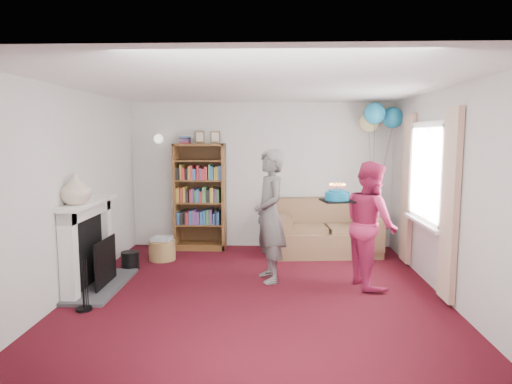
{
  "coord_description": "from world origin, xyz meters",
  "views": [
    {
      "loc": [
        0.19,
        -5.38,
        1.93
      ],
      "look_at": [
        -0.02,
        0.6,
        1.19
      ],
      "focal_mm": 32.0,
      "sensor_mm": 36.0,
      "label": 1
    }
  ],
  "objects_px": {
    "person_striped": "(270,216)",
    "person_magenta": "(371,224)",
    "sofa": "(325,233)",
    "birthday_cake": "(337,196)",
    "bookcase": "(200,197)"
  },
  "relations": [
    {
      "from": "person_striped",
      "to": "person_magenta",
      "type": "distance_m",
      "value": 1.31
    },
    {
      "from": "sofa",
      "to": "birthday_cake",
      "type": "xyz_separation_m",
      "value": [
        -0.08,
        -1.81,
        0.85
      ]
    },
    {
      "from": "person_magenta",
      "to": "birthday_cake",
      "type": "relative_size",
      "value": 4.47
    },
    {
      "from": "bookcase",
      "to": "birthday_cake",
      "type": "xyz_separation_m",
      "value": [
        2.04,
        -2.04,
        0.3
      ]
    },
    {
      "from": "person_striped",
      "to": "birthday_cake",
      "type": "relative_size",
      "value": 4.86
    },
    {
      "from": "bookcase",
      "to": "birthday_cake",
      "type": "bearing_deg",
      "value": -45.03
    },
    {
      "from": "bookcase",
      "to": "person_striped",
      "type": "bearing_deg",
      "value": -55.31
    },
    {
      "from": "person_magenta",
      "to": "birthday_cake",
      "type": "distance_m",
      "value": 0.61
    },
    {
      "from": "bookcase",
      "to": "sofa",
      "type": "distance_m",
      "value": 2.2
    },
    {
      "from": "bookcase",
      "to": "person_magenta",
      "type": "height_order",
      "value": "bookcase"
    },
    {
      "from": "person_striped",
      "to": "person_magenta",
      "type": "relative_size",
      "value": 1.09
    },
    {
      "from": "person_striped",
      "to": "birthday_cake",
      "type": "distance_m",
      "value": 0.94
    },
    {
      "from": "person_striped",
      "to": "person_magenta",
      "type": "xyz_separation_m",
      "value": [
        1.3,
        -0.15,
        -0.07
      ]
    },
    {
      "from": "sofa",
      "to": "person_magenta",
      "type": "relative_size",
      "value": 1.03
    },
    {
      "from": "person_magenta",
      "to": "bookcase",
      "type": "bearing_deg",
      "value": 40.8
    }
  ]
}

